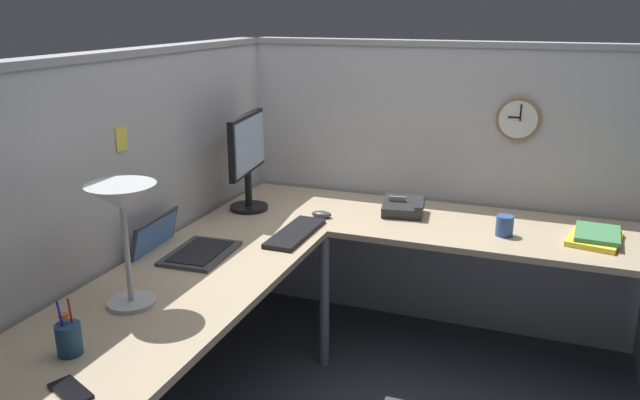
# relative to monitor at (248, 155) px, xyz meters

# --- Properties ---
(ground_plane) EXTENTS (6.80, 6.80, 0.00)m
(ground_plane) POSITION_rel_monitor_xyz_m (-0.32, -0.64, -1.02)
(ground_plane) COLOR #383D47
(cubicle_wall_back) EXTENTS (2.57, 0.12, 1.58)m
(cubicle_wall_back) POSITION_rel_monitor_xyz_m (-0.68, 0.23, -0.23)
(cubicle_wall_back) COLOR #B2B2B7
(cubicle_wall_back) RESTS_ON ground
(cubicle_wall_right) EXTENTS (0.12, 2.37, 1.58)m
(cubicle_wall_right) POSITION_rel_monitor_xyz_m (0.55, -0.90, -0.23)
(cubicle_wall_right) COLOR #B2B2B7
(cubicle_wall_right) RESTS_ON ground
(desk) EXTENTS (2.35, 2.15, 0.73)m
(desk) POSITION_rel_monitor_xyz_m (-0.46, -0.69, -0.39)
(desk) COLOR tan
(desk) RESTS_ON ground
(monitor) EXTENTS (0.46, 0.20, 0.50)m
(monitor) POSITION_rel_monitor_xyz_m (0.00, 0.00, 0.00)
(monitor) COLOR black
(monitor) RESTS_ON desk
(laptop) EXTENTS (0.36, 0.40, 0.22)m
(laptop) POSITION_rel_monitor_xyz_m (-0.65, 0.00, -0.27)
(laptop) COLOR #38383D
(laptop) RESTS_ON desk
(keyboard) EXTENTS (0.43, 0.15, 0.02)m
(keyboard) POSITION_rel_monitor_xyz_m (-0.28, -0.38, -0.28)
(keyboard) COLOR black
(keyboard) RESTS_ON desk
(computer_mouse) EXTENTS (0.06, 0.10, 0.03)m
(computer_mouse) POSITION_rel_monitor_xyz_m (0.01, -0.40, -0.28)
(computer_mouse) COLOR #38383D
(computer_mouse) RESTS_ON desk
(desk_lamp_dome) EXTENTS (0.24, 0.24, 0.44)m
(desk_lamp_dome) POSITION_rel_monitor_xyz_m (-1.14, -0.10, 0.07)
(desk_lamp_dome) COLOR #B7BABF
(desk_lamp_dome) RESTS_ON desk
(pen_cup) EXTENTS (0.08, 0.08, 0.18)m
(pen_cup) POSITION_rel_monitor_xyz_m (-1.48, -0.14, -0.24)
(pen_cup) COLOR navy
(pen_cup) RESTS_ON desk
(cell_phone) EXTENTS (0.12, 0.16, 0.01)m
(cell_phone) POSITION_rel_monitor_xyz_m (-1.64, -0.28, -0.29)
(cell_phone) COLOR black
(cell_phone) RESTS_ON desk
(office_phone) EXTENTS (0.21, 0.23, 0.11)m
(office_phone) POSITION_rel_monitor_xyz_m (0.19, -0.78, -0.26)
(office_phone) COLOR #232326
(office_phone) RESTS_ON desk
(book_stack) EXTENTS (0.32, 0.26, 0.04)m
(book_stack) POSITION_rel_monitor_xyz_m (0.13, -1.68, -0.27)
(book_stack) COLOR yellow
(book_stack) RESTS_ON desk
(coffee_mug) EXTENTS (0.08, 0.08, 0.10)m
(coffee_mug) POSITION_rel_monitor_xyz_m (0.06, -1.29, -0.25)
(coffee_mug) COLOR #2D4C8C
(coffee_mug) RESTS_ON desk
(wall_clock) EXTENTS (0.04, 0.22, 0.22)m
(wall_clock) POSITION_rel_monitor_xyz_m (0.50, -1.28, 0.18)
(wall_clock) COLOR olive
(pinned_note_leftmost) EXTENTS (0.07, 0.00, 0.10)m
(pinned_note_leftmost) POSITION_rel_monitor_xyz_m (-0.75, 0.18, 0.21)
(pinned_note_leftmost) COLOR #EAD84C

